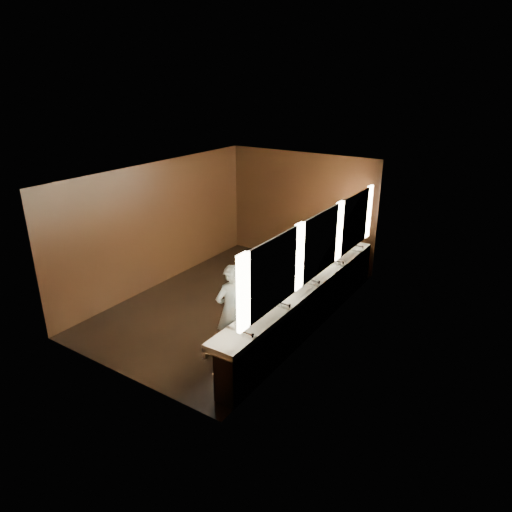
{
  "coord_description": "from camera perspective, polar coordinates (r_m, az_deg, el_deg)",
  "views": [
    {
      "loc": [
        5.18,
        -6.97,
        4.5
      ],
      "look_at": [
        0.61,
        0.0,
        1.21
      ],
      "focal_mm": 32.0,
      "sensor_mm": 36.0,
      "label": 1
    }
  ],
  "objects": [
    {
      "name": "wall_left",
      "position": [
        10.48,
        -12.07,
        3.84
      ],
      "size": [
        0.02,
        6.0,
        2.8
      ],
      "primitive_type": "cube",
      "color": "black",
      "rests_on": "floor"
    },
    {
      "name": "wall_back",
      "position": [
        11.66,
        5.59,
        6.01
      ],
      "size": [
        4.0,
        0.02,
        2.8
      ],
      "primitive_type": "cube",
      "color": "black",
      "rests_on": "floor"
    },
    {
      "name": "mirror_band",
      "position": [
        8.15,
        8.06,
        1.6
      ],
      "size": [
        0.06,
        5.03,
        1.15
      ],
      "color": "#FEF0C8",
      "rests_on": "wall_right"
    },
    {
      "name": "wall_front",
      "position": [
        7.23,
        -17.44,
        -4.92
      ],
      "size": [
        4.0,
        0.02,
        2.8
      ],
      "primitive_type": "cube",
      "color": "black",
      "rests_on": "floor"
    },
    {
      "name": "trash_bin",
      "position": [
        7.89,
        0.33,
        -11.05
      ],
      "size": [
        0.41,
        0.41,
        0.5
      ],
      "primitive_type": "cylinder",
      "rotation": [
        0.0,
        0.0,
        -0.33
      ],
      "color": "black",
      "rests_on": "floor"
    },
    {
      "name": "wall_right",
      "position": [
        8.27,
        8.06,
        -0.71
      ],
      "size": [
        0.02,
        6.0,
        2.8
      ],
      "primitive_type": "cube",
      "color": "black",
      "rests_on": "floor"
    },
    {
      "name": "person",
      "position": [
        7.81,
        -3.11,
        -6.65
      ],
      "size": [
        0.58,
        0.7,
        1.63
      ],
      "primitive_type": "imported",
      "rotation": [
        0.0,
        0.0,
        -1.94
      ],
      "color": "#8FBDD5",
      "rests_on": "floor"
    },
    {
      "name": "floor",
      "position": [
        9.79,
        -3.03,
        -5.88
      ],
      "size": [
        6.0,
        6.0,
        0.0
      ],
      "primitive_type": "plane",
      "color": "black",
      "rests_on": "ground"
    },
    {
      "name": "ceiling",
      "position": [
        8.85,
        -3.38,
        10.42
      ],
      "size": [
        4.0,
        6.0,
        0.02
      ],
      "primitive_type": "cube",
      "color": "#2D2D2B",
      "rests_on": "wall_back"
    },
    {
      "name": "sink_counter",
      "position": [
        8.73,
        6.52,
        -5.93
      ],
      "size": [
        0.55,
        5.4,
        1.01
      ],
      "color": "black",
      "rests_on": "floor"
    }
  ]
}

